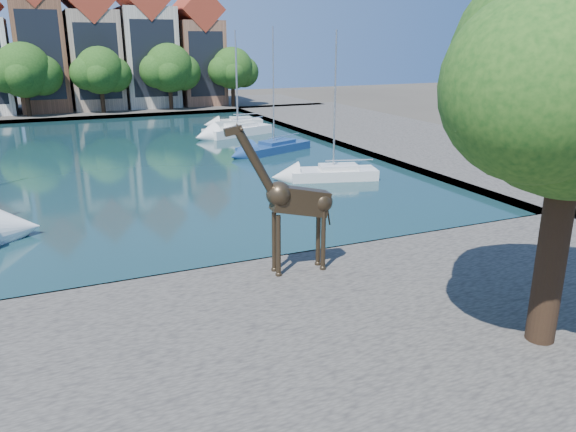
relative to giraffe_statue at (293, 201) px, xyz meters
name	(u,v)px	position (x,y,z in m)	size (l,w,h in m)	color
ground	(201,280)	(-3.04, 1.66, -3.19)	(160.00, 160.00, 0.00)	#38332B
water_basin	(117,160)	(-3.04, 25.66, -3.15)	(38.00, 50.00, 0.08)	black
near_quay	(270,369)	(-3.04, -5.34, -2.94)	(50.00, 14.00, 0.50)	#534F48
far_quay	(82,110)	(-3.04, 57.66, -2.94)	(60.00, 16.00, 0.50)	#534F48
right_quay	(397,135)	(21.96, 25.66, -2.94)	(14.00, 52.00, 0.50)	#534F48
townhouse_center	(39,42)	(-7.04, 57.64, 5.17)	(5.44, 9.18, 16.93)	brown
townhouse_east_inner	(93,48)	(-1.04, 57.64, 4.54)	(5.94, 9.18, 15.79)	tan
townhouse_east_mid	(147,44)	(5.46, 57.64, 4.91)	(6.43, 9.18, 16.65)	beige
townhouse_east_end	(197,52)	(11.96, 57.64, 3.92)	(5.44, 9.18, 14.43)	#8A5A42
far_tree_mid_west	(25,72)	(-8.94, 52.15, 2.10)	(7.80, 6.00, 8.00)	#332114
far_tree_mid_east	(101,72)	(-0.95, 52.15, 1.94)	(7.02, 5.40, 7.52)	#332114
far_tree_east	(170,70)	(7.06, 52.15, 2.05)	(7.54, 5.80, 7.84)	#332114
far_tree_far_east	(233,70)	(15.05, 52.15, 1.88)	(6.76, 5.20, 7.36)	#332114
giraffe_statue	(293,201)	(0.00, 0.00, 0.00)	(3.84, 0.76, 5.48)	#322619
sailboat_right_a	(333,171)	(8.96, 13.63, -2.61)	(5.87, 3.37, 9.17)	silver
sailboat_right_b	(274,146)	(8.96, 23.73, -2.64)	(6.65, 4.45, 9.57)	navy
sailboat_right_c	(238,129)	(8.96, 32.73, -2.52)	(6.98, 4.36, 9.43)	silver
sailboat_right_d	(238,121)	(10.96, 38.56, -2.62)	(5.14, 2.31, 8.61)	silver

